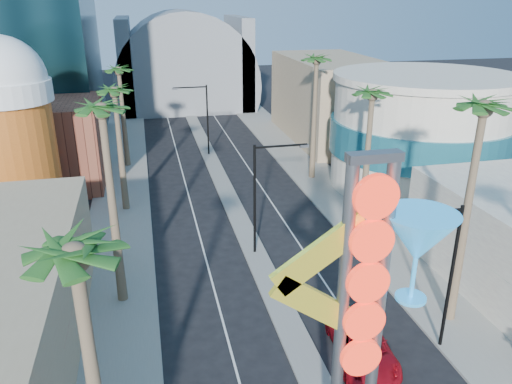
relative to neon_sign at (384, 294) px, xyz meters
name	(u,v)px	position (x,y,z in m)	size (l,w,h in m)	color
sidewalk_west	(122,189)	(-10.32, 32.04, -7.23)	(5.00, 100.00, 0.15)	gray
sidewalk_east	(313,174)	(8.68, 32.04, -7.23)	(5.00, 100.00, 0.15)	gray
median	(217,171)	(-0.82, 35.04, -7.23)	(1.60, 84.00, 0.15)	gray
brick_filler_west	(47,144)	(-16.82, 35.04, -3.31)	(10.00, 10.00, 8.00)	brown
filler_east	(330,99)	(15.18, 45.04, -2.31)	(10.00, 20.00, 10.00)	tan
beer_mug	(9,125)	(-17.82, 27.04, 0.54)	(7.00, 7.00, 14.50)	#B04C17
turquoise_building	(420,132)	(17.18, 27.04, -2.06)	(16.60, 16.60, 10.60)	beige
canopy	(185,80)	(-0.82, 69.04, -3.00)	(22.00, 16.00, 22.00)	slate
neon_sign	(384,294)	(0.00, 0.00, 0.00)	(6.53, 2.60, 12.55)	gray
streetlight_0	(263,189)	(-0.27, 17.04, -2.43)	(3.79, 0.25, 8.00)	black
streetlight_1	(202,113)	(-1.36, 41.04, -2.43)	(3.79, 0.25, 8.00)	black
streetlight_2	(444,266)	(5.91, 5.04, -2.47)	(3.45, 0.25, 8.00)	black
palm_0	(78,276)	(-9.82, -0.96, 2.62)	(2.40, 2.40, 11.70)	brown
palm_1	(103,124)	(-9.82, 13.04, 3.52)	(2.40, 2.40, 12.70)	brown
palm_2	(115,99)	(-9.82, 27.04, 2.17)	(2.40, 2.40, 11.20)	brown
palm_3	(119,77)	(-9.82, 39.04, 2.17)	(2.40, 2.40, 11.20)	brown
palm_5	(481,124)	(8.18, 7.04, 3.96)	(2.40, 2.40, 13.20)	brown
palm_6	(372,103)	(8.18, 19.04, 2.62)	(2.40, 2.40, 11.70)	brown
palm_7	(316,68)	(8.18, 31.04, 3.52)	(2.40, 2.40, 12.70)	brown
red_pickup	(362,345)	(2.01, 5.13, -6.51)	(2.64, 5.72, 1.59)	#B10D1A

